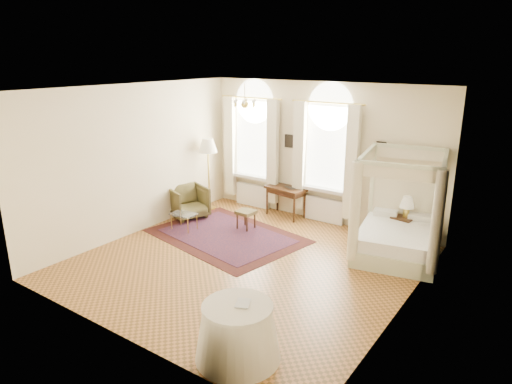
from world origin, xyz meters
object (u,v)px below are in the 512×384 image
canopy_bed (398,234)px  stool (246,214)px  floor_lamp (208,149)px  side_table (238,332)px  armchair (188,202)px  nightstand (402,231)px  writing_desk (286,192)px  coffee_table (184,215)px

canopy_bed → stool: (-3.35, -0.51, -0.11)m
floor_lamp → side_table: size_ratio=1.63×
canopy_bed → floor_lamp: bearing=178.7°
armchair → floor_lamp: floor_lamp is taller
nightstand → stool: (-3.23, -1.18, 0.07)m
nightstand → stool: nightstand is taller
nightstand → floor_lamp: 5.07m
canopy_bed → armchair: 5.03m
writing_desk → stool: (-0.29, -1.26, -0.27)m
armchair → side_table: size_ratio=0.76×
writing_desk → side_table: 5.65m
armchair → stool: bearing=-62.5°
nightstand → side_table: 5.07m
coffee_table → side_table: 4.86m
canopy_bed → armchair: canopy_bed is taller
floor_lamp → writing_desk: bearing=18.3°
coffee_table → side_table: bearing=-38.2°
canopy_bed → floor_lamp: canopy_bed is taller
canopy_bed → floor_lamp: (-4.98, 0.11, 1.11)m
writing_desk → stool: size_ratio=2.41×
writing_desk → canopy_bed: bearing=-13.8°
writing_desk → coffee_table: writing_desk is taller
canopy_bed → side_table: size_ratio=1.92×
nightstand → side_table: bearing=-96.2°
armchair → side_table: bearing=-109.0°
stool → side_table: (2.68, -3.86, 0.01)m
stool → floor_lamp: size_ratio=0.24×
writing_desk → side_table: bearing=-65.0°
writing_desk → side_table: size_ratio=0.93×
coffee_table → canopy_bed: bearing=16.9°
coffee_table → side_table: size_ratio=0.51×
stool → side_table: 4.70m
canopy_bed → armchair: size_ratio=2.53×
canopy_bed → side_table: canopy_bed is taller
nightstand → floor_lamp: bearing=-173.4°
nightstand → side_table: side_table is taller
canopy_bed → coffee_table: size_ratio=3.74×
writing_desk → stool: writing_desk is taller
stool → nightstand: bearing=20.1°
side_table → canopy_bed: bearing=81.4°
coffee_table → floor_lamp: floor_lamp is taller
writing_desk → coffee_table: size_ratio=1.82×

